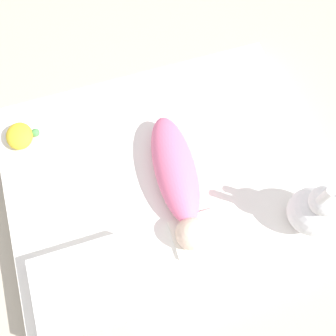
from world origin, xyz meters
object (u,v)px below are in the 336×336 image
pillow (84,288)px  bunny_plush (314,209)px  swaddled_baby (178,179)px  turtle_plush (20,136)px

pillow → bunny_plush: size_ratio=1.01×
bunny_plush → swaddled_baby: bearing=147.0°
swaddled_baby → bunny_plush: bearing=60.8°
swaddled_baby → bunny_plush: 0.55m
pillow → turtle_plush: (-0.13, 0.71, -0.00)m
bunny_plush → turtle_plush: bearing=146.2°
pillow → bunny_plush: bearing=0.6°
swaddled_baby → bunny_plush: size_ratio=1.62×
swaddled_baby → pillow: size_ratio=1.60×
pillow → bunny_plush: 0.93m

